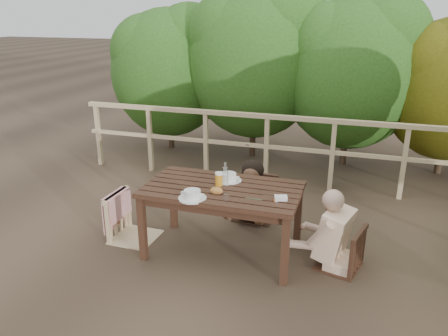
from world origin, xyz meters
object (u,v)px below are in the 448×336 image
(soup_near, at_px, (192,195))
(beer_glass, at_px, (219,180))
(chair_far, at_px, (255,181))
(diner_right, at_px, (347,207))
(woman, at_px, (256,171))
(chair_right, at_px, (342,229))
(soup_far, at_px, (228,177))
(bread_roll, at_px, (216,191))
(tumbler, at_px, (226,198))
(butter_tub, at_px, (281,199))
(chair_left, at_px, (133,198))
(bottle, at_px, (225,175))
(table, at_px, (222,221))

(soup_near, relative_size, beer_glass, 1.76)
(chair_far, xyz_separation_m, diner_right, (1.07, -0.82, 0.18))
(woman, distance_m, beer_glass, 0.91)
(chair_right, xyz_separation_m, soup_far, (-1.16, 0.12, 0.34))
(chair_right, distance_m, bread_roll, 1.23)
(chair_right, relative_size, soup_far, 3.06)
(soup_far, xyz_separation_m, bread_roll, (-0.01, -0.36, -0.01))
(chair_right, relative_size, diner_right, 0.64)
(chair_far, relative_size, tumbler, 13.74)
(chair_far, relative_size, diner_right, 0.72)
(beer_glass, distance_m, butter_tub, 0.67)
(chair_far, relative_size, soup_near, 3.52)
(chair_left, xyz_separation_m, bottle, (1.01, 0.07, 0.36))
(soup_near, xyz_separation_m, bread_roll, (0.18, 0.17, -0.01))
(soup_far, bearing_deg, beer_glass, -106.22)
(bread_roll, bearing_deg, chair_far, 83.16)
(butter_tub, bearing_deg, woman, 99.06)
(table, bearing_deg, diner_right, 3.70)
(chair_far, distance_m, bread_roll, 1.09)
(chair_left, height_order, butter_tub, chair_left)
(chair_far, bearing_deg, butter_tub, -63.40)
(bottle, distance_m, tumbler, 0.37)
(woman, distance_m, soup_near, 1.29)
(table, bearing_deg, butter_tub, -11.84)
(table, distance_m, diner_right, 1.22)
(soup_far, relative_size, beer_glass, 1.79)
(soup_far, relative_size, bottle, 1.07)
(diner_right, distance_m, butter_tub, 0.63)
(chair_far, distance_m, butter_tub, 1.16)
(chair_left, height_order, chair_far, chair_left)
(diner_right, bearing_deg, bottle, 106.55)
(soup_near, bearing_deg, diner_right, 16.35)
(chair_left, xyz_separation_m, chair_right, (2.15, 0.09, -0.06))
(bread_roll, bearing_deg, soup_near, -136.34)
(soup_far, relative_size, butter_tub, 2.29)
(soup_near, height_order, tumbler, soup_near)
(chair_left, xyz_separation_m, beer_glass, (0.95, 0.05, 0.31))
(soup_near, xyz_separation_m, soup_far, (0.19, 0.53, 0.00))
(chair_right, distance_m, butter_tub, 0.67)
(butter_tub, bearing_deg, chair_left, 159.94)
(soup_near, bearing_deg, woman, 76.23)
(chair_left, distance_m, butter_tub, 1.62)
(table, relative_size, diner_right, 1.19)
(chair_right, bearing_deg, soup_far, -80.36)
(chair_left, bearing_deg, bottle, -84.38)
(chair_left, relative_size, diner_right, 0.74)
(chair_far, bearing_deg, diner_right, -36.16)
(table, xyz_separation_m, chair_right, (1.16, 0.08, 0.06))
(chair_right, bearing_deg, bottle, -73.43)
(chair_left, relative_size, soup_far, 3.54)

